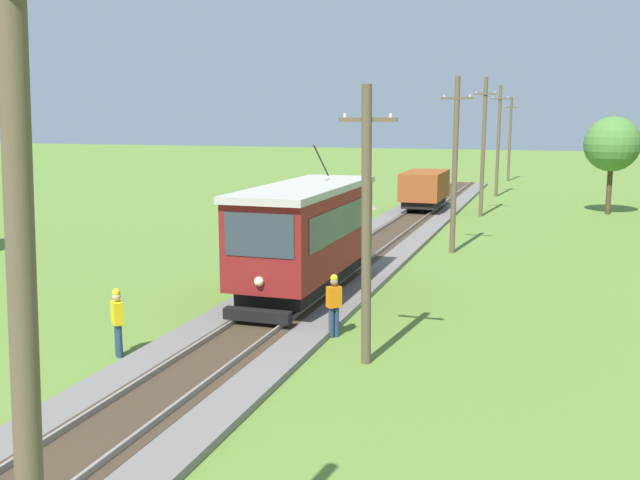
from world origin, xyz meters
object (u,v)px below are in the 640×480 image
at_px(utility_pole_distant, 498,140).
at_px(track_worker, 118,319).
at_px(freight_car, 425,188).
at_px(utility_pole_foreground, 24,343).
at_px(utility_pole_mid, 455,164).
at_px(tree_left_near, 612,144).
at_px(utility_pole_far, 483,146).
at_px(utility_pole_near_tram, 366,225).
at_px(gravel_pile, 355,200).
at_px(second_worker, 334,303).
at_px(utility_pole_horizon, 510,138).
at_px(red_tram, 306,234).

xyz_separation_m(utility_pole_distant, track_worker, (-6.11, -41.18, -3.30)).
bearing_deg(freight_car, utility_pole_foreground, -84.92).
distance_m(utility_pole_mid, tree_left_near, 17.58).
xyz_separation_m(utility_pole_far, tree_left_near, (7.47, 3.23, 0.06)).
bearing_deg(tree_left_near, utility_pole_near_tram, -103.39).
relative_size(utility_pole_far, gravel_pile, 2.79).
distance_m(freight_car, second_worker, 26.71).
distance_m(utility_pole_near_tram, utility_pole_horizon, 53.65).
bearing_deg(utility_pole_far, second_worker, -93.01).
xyz_separation_m(utility_pole_distant, tree_left_near, (7.47, -8.38, 0.07)).
bearing_deg(gravel_pile, utility_pole_foreground, -78.50).
relative_size(gravel_pile, second_worker, 1.68).
distance_m(utility_pole_foreground, utility_pole_near_tram, 11.66).
bearing_deg(gravel_pile, utility_pole_near_tram, -74.15).
xyz_separation_m(utility_pole_foreground, track_worker, (-6.11, 10.24, -3.16)).
xyz_separation_m(utility_pole_horizon, gravel_pile, (-8.35, -24.25, -3.49)).
height_order(utility_pole_near_tram, utility_pole_mid, utility_pole_mid).
bearing_deg(red_tram, utility_pole_mid, 69.81).
bearing_deg(utility_pole_horizon, track_worker, -96.33).
distance_m(freight_car, utility_pole_foreground, 40.37).
height_order(utility_pole_foreground, utility_pole_near_tram, utility_pole_foreground).
height_order(utility_pole_far, gravel_pile, utility_pole_far).
bearing_deg(track_worker, freight_car, -143.46).
bearing_deg(gravel_pile, red_tram, -78.54).
relative_size(freight_car, utility_pole_distant, 0.62).
xyz_separation_m(freight_car, tree_left_near, (11.04, 2.91, 2.79)).
xyz_separation_m(red_tram, utility_pole_distant, (3.56, 33.98, 2.09)).
bearing_deg(utility_pole_far, utility_pole_near_tram, -90.00).
height_order(freight_car, tree_left_near, tree_left_near).
xyz_separation_m(utility_pole_foreground, utility_pole_far, (0.00, 39.81, 0.15)).
relative_size(freight_car, utility_pole_far, 0.62).
bearing_deg(gravel_pile, utility_pole_mid, -59.01).
bearing_deg(second_worker, utility_pole_far, 129.95).
relative_size(freight_car, track_worker, 2.91).
height_order(utility_pole_distant, track_worker, utility_pole_distant).
relative_size(utility_pole_far, utility_pole_horizon, 1.07).
bearing_deg(utility_pole_near_tram, utility_pole_horizon, 90.00).
bearing_deg(utility_pole_horizon, utility_pole_near_tram, -90.00).
relative_size(utility_pole_far, utility_pole_distant, 1.00).
bearing_deg(utility_pole_mid, utility_pole_distant, 90.00).
bearing_deg(freight_car, utility_pole_distant, 72.46).
height_order(utility_pole_mid, gravel_pile, utility_pole_mid).
distance_m(utility_pole_near_tram, track_worker, 6.75).
xyz_separation_m(utility_pole_foreground, utility_pole_distant, (0.00, 51.42, 0.14)).
xyz_separation_m(utility_pole_near_tram, second_worker, (-1.38, 1.88, -2.51)).
distance_m(gravel_pile, second_worker, 28.39).
bearing_deg(utility_pole_mid, utility_pole_far, 90.00).
distance_m(utility_pole_horizon, tree_left_near, 23.47).
distance_m(utility_pole_foreground, utility_pole_mid, 27.14).
xyz_separation_m(utility_pole_near_tram, utility_pole_horizon, (-0.00, 53.65, 0.52)).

